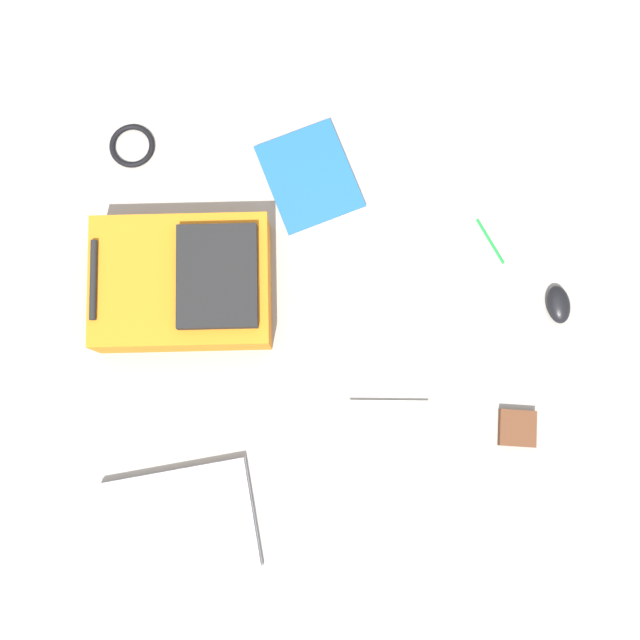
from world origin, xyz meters
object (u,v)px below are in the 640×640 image
Objects in this scene: computer_mouse at (558,305)px; book_comic at (310,177)px; pen_black at (491,241)px; earbud_pouch at (517,428)px; backpack at (185,283)px; laptop at (181,524)px; cable_coil at (132,146)px; book_blue at (389,450)px.

book_comic is at bearing 145.71° from computer_mouse.
earbud_pouch is (-0.04, -0.47, 0.01)m from pen_black.
earbud_pouch is at bearing -34.00° from backpack.
pen_black is 1.49× the size of earbud_pouch.
laptop reaches higher than earbud_pouch.
book_comic is 2.18× the size of pen_black.
backpack is at bearing 78.84° from laptop.
book_comic reaches higher than pen_black.
book_comic is 2.45× the size of cable_coil.
laptop is at bearing -156.22° from computer_mouse.
book_comic is 0.49m from pen_black.
earbud_pouch is (-0.17, -0.28, -0.01)m from computer_mouse.
computer_mouse is at bearing 19.13° from laptop.
computer_mouse reaches higher than earbud_pouch.
backpack is 4.96× the size of computer_mouse.
laptop reaches higher than pen_black.
earbud_pouch is (0.72, -0.49, -0.06)m from backpack.
laptop is at bearing -148.41° from pen_black.
book_comic is 1.04× the size of book_blue.
book_blue is at bearing 178.95° from earbud_pouch.
cable_coil is 1.20m from earbud_pouch.
book_comic reaches higher than book_blue.
backpack reaches higher than computer_mouse.
pen_black is at bearing 31.59° from laptop.
book_blue is 2.09× the size of pen_black.
computer_mouse is at bearing -13.44° from backpack.
laptop is 1.06m from computer_mouse.
backpack reaches higher than book_comic.
earbud_pouch reaches higher than cable_coil.
book_comic is 0.46m from cable_coil.
backpack is 0.88m from earbud_pouch.
computer_mouse is (0.54, -0.44, 0.01)m from book_comic.
cable_coil is 0.95m from pen_black.
cable_coil is (0.03, 0.95, -0.01)m from laptop.
book_blue is 1.01m from cable_coil.
book_blue is at bearing -60.63° from cable_coil.
computer_mouse is 0.72× the size of pen_black.
book_comic is 0.71m from book_blue.
laptop is 0.84m from earbud_pouch.
backpack reaches higher than laptop.
cable_coil is at bearing 158.65° from book_comic.
laptop is 3.05× the size of cable_coil.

